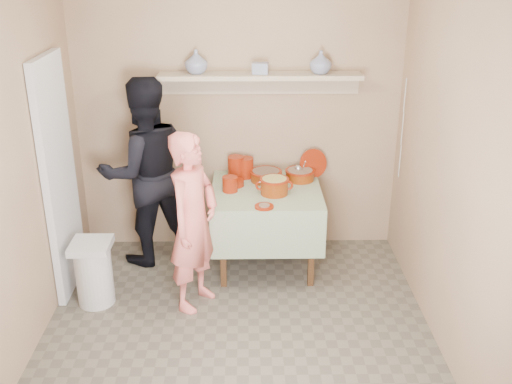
{
  "coord_description": "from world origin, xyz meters",
  "views": [
    {
      "loc": [
        0.08,
        -3.65,
        2.78
      ],
      "look_at": [
        0.15,
        0.75,
        0.95
      ],
      "focal_mm": 42.0,
      "sensor_mm": 36.0,
      "label": 1
    }
  ],
  "objects_px": {
    "person_helper": "(145,172)",
    "trash_bin": "(94,272)",
    "person_cook": "(193,222)",
    "serving_table": "(266,201)",
    "cazuela_rice": "(274,185)"
  },
  "relations": [
    {
      "from": "person_cook",
      "to": "serving_table",
      "type": "relative_size",
      "value": 1.52
    },
    {
      "from": "person_cook",
      "to": "serving_table",
      "type": "distance_m",
      "value": 0.88
    },
    {
      "from": "person_cook",
      "to": "person_helper",
      "type": "height_order",
      "value": "person_helper"
    },
    {
      "from": "cazuela_rice",
      "to": "trash_bin",
      "type": "relative_size",
      "value": 0.59
    },
    {
      "from": "person_cook",
      "to": "person_helper",
      "type": "relative_size",
      "value": 0.85
    },
    {
      "from": "person_cook",
      "to": "serving_table",
      "type": "bearing_deg",
      "value": -15.57
    },
    {
      "from": "cazuela_rice",
      "to": "person_helper",
      "type": "bearing_deg",
      "value": 167.17
    },
    {
      "from": "person_helper",
      "to": "serving_table",
      "type": "relative_size",
      "value": 1.79
    },
    {
      "from": "person_helper",
      "to": "cazuela_rice",
      "type": "relative_size",
      "value": 5.27
    },
    {
      "from": "trash_bin",
      "to": "person_helper",
      "type": "bearing_deg",
      "value": 66.14
    },
    {
      "from": "serving_table",
      "to": "trash_bin",
      "type": "xyz_separation_m",
      "value": [
        -1.43,
        -0.62,
        -0.36
      ]
    },
    {
      "from": "person_helper",
      "to": "trash_bin",
      "type": "relative_size",
      "value": 3.1
    },
    {
      "from": "serving_table",
      "to": "cazuela_rice",
      "type": "distance_m",
      "value": 0.24
    },
    {
      "from": "serving_table",
      "to": "trash_bin",
      "type": "relative_size",
      "value": 1.74
    },
    {
      "from": "serving_table",
      "to": "cazuela_rice",
      "type": "height_order",
      "value": "cazuela_rice"
    }
  ]
}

